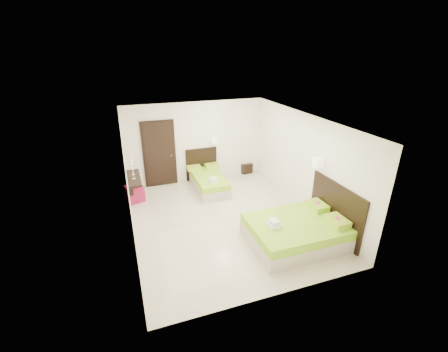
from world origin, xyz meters
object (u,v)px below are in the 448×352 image
object	(u,v)px
bed_double	(299,230)
nightstand	(246,168)
bed_single	(208,180)
ottoman	(135,194)

from	to	relation	value
bed_double	nightstand	distance (m)	4.26
bed_single	ottoman	world-z (taller)	bed_single
bed_double	ottoman	size ratio (longest dim) A/B	4.58
bed_single	nightstand	xyz separation A→B (m)	(1.64, 0.80, -0.10)
ottoman	bed_double	bearing A→B (deg)	-44.34
bed_double	nightstand	world-z (taller)	bed_double
bed_single	ottoman	size ratio (longest dim) A/B	3.82
bed_double	nightstand	xyz separation A→B (m)	(0.50, 4.23, -0.14)
nightstand	bed_double	bearing A→B (deg)	-103.36
ottoman	nightstand	bearing A→B (deg)	13.31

